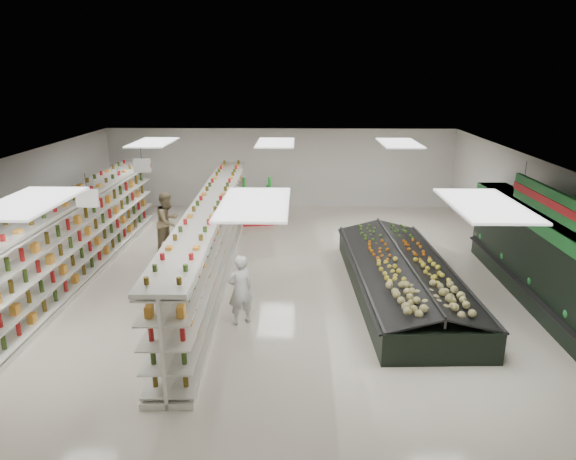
{
  "coord_description": "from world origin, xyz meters",
  "views": [
    {
      "loc": [
        0.78,
        -12.68,
        5.37
      ],
      "look_at": [
        0.48,
        0.64,
        1.24
      ],
      "focal_mm": 32.0,
      "sensor_mm": 36.0,
      "label": 1
    }
  ],
  "objects_px": {
    "shopper_main": "(240,290)",
    "gondola_center": "(213,241)",
    "gondola_left": "(61,252)",
    "soda_endcap": "(257,203)",
    "produce_island": "(402,276)",
    "shopper_background": "(168,222)"
  },
  "relations": [
    {
      "from": "produce_island",
      "to": "soda_endcap",
      "type": "relative_size",
      "value": 4.28
    },
    {
      "from": "gondola_center",
      "to": "soda_endcap",
      "type": "distance_m",
      "value": 5.03
    },
    {
      "from": "produce_island",
      "to": "soda_endcap",
      "type": "xyz_separation_m",
      "value": [
        -4.15,
        6.17,
        0.32
      ]
    },
    {
      "from": "gondola_left",
      "to": "shopper_background",
      "type": "distance_m",
      "value": 3.66
    },
    {
      "from": "gondola_center",
      "to": "shopper_main",
      "type": "bearing_deg",
      "value": -71.42
    },
    {
      "from": "shopper_main",
      "to": "gondola_center",
      "type": "bearing_deg",
      "value": -100.42
    },
    {
      "from": "soda_endcap",
      "to": "gondola_center",
      "type": "bearing_deg",
      "value": -99.07
    },
    {
      "from": "gondola_left",
      "to": "shopper_main",
      "type": "distance_m",
      "value": 5.01
    },
    {
      "from": "gondola_left",
      "to": "gondola_center",
      "type": "bearing_deg",
      "value": 18.58
    },
    {
      "from": "gondola_center",
      "to": "soda_endcap",
      "type": "relative_size",
      "value": 7.5
    },
    {
      "from": "gondola_left",
      "to": "shopper_main",
      "type": "height_order",
      "value": "gondola_left"
    },
    {
      "from": "gondola_left",
      "to": "produce_island",
      "type": "xyz_separation_m",
      "value": [
        8.58,
        0.01,
        -0.56
      ]
    },
    {
      "from": "soda_endcap",
      "to": "gondola_left",
      "type": "bearing_deg",
      "value": -125.61
    },
    {
      "from": "gondola_left",
      "to": "soda_endcap",
      "type": "height_order",
      "value": "gondola_left"
    },
    {
      "from": "produce_island",
      "to": "shopper_main",
      "type": "distance_m",
      "value": 4.25
    },
    {
      "from": "gondola_left",
      "to": "shopper_main",
      "type": "relative_size",
      "value": 8.06
    },
    {
      "from": "gondola_left",
      "to": "shopper_background",
      "type": "bearing_deg",
      "value": 58.32
    },
    {
      "from": "produce_island",
      "to": "shopper_main",
      "type": "xyz_separation_m",
      "value": [
        -3.87,
        -1.71,
        0.34
      ]
    },
    {
      "from": "soda_endcap",
      "to": "produce_island",
      "type": "bearing_deg",
      "value": -56.05
    },
    {
      "from": "produce_island",
      "to": "shopper_main",
      "type": "bearing_deg",
      "value": -156.24
    },
    {
      "from": "gondola_left",
      "to": "soda_endcap",
      "type": "distance_m",
      "value": 7.6
    },
    {
      "from": "gondola_left",
      "to": "gondola_center",
      "type": "height_order",
      "value": "gondola_left"
    }
  ]
}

